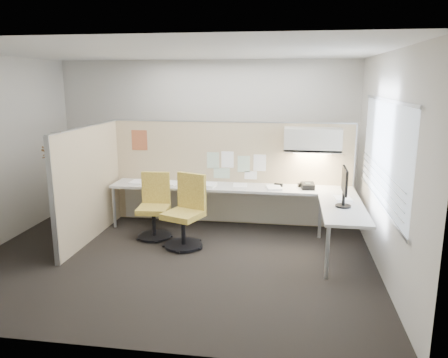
% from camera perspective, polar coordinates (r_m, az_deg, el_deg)
% --- Properties ---
extents(floor, '(5.50, 4.50, 0.01)m').
position_cam_1_polar(floor, '(6.37, -6.14, -9.87)').
color(floor, black).
rests_on(floor, ground).
extents(ceiling, '(5.50, 4.50, 0.01)m').
position_cam_1_polar(ceiling, '(5.89, -6.82, 16.23)').
color(ceiling, white).
rests_on(ceiling, wall_back).
extents(wall_back, '(5.50, 0.02, 2.80)m').
position_cam_1_polar(wall_back, '(8.14, -2.35, 5.44)').
color(wall_back, beige).
rests_on(wall_back, ground).
extents(wall_front, '(5.50, 0.02, 2.80)m').
position_cam_1_polar(wall_front, '(3.90, -15.04, -3.20)').
color(wall_front, beige).
rests_on(wall_front, ground).
extents(wall_right, '(0.02, 4.50, 2.80)m').
position_cam_1_polar(wall_right, '(5.90, 20.33, 1.80)').
color(wall_right, beige).
rests_on(wall_right, ground).
extents(window_pane, '(0.01, 2.80, 1.30)m').
position_cam_1_polar(window_pane, '(5.87, 20.20, 3.24)').
color(window_pane, '#A8B7C3').
rests_on(window_pane, wall_right).
extents(partition_back, '(4.10, 0.06, 1.75)m').
position_cam_1_polar(partition_back, '(7.51, 0.86, 0.75)').
color(partition_back, '#CAB68C').
rests_on(partition_back, floor).
extents(partition_left, '(0.06, 2.20, 1.75)m').
position_cam_1_polar(partition_left, '(7.06, -17.12, -0.61)').
color(partition_left, '#CAB68C').
rests_on(partition_left, floor).
extents(desk, '(4.00, 2.07, 0.73)m').
position_cam_1_polar(desk, '(7.07, 3.39, -2.31)').
color(desk, beige).
rests_on(desk, floor).
extents(overhead_bin, '(0.90, 0.36, 0.38)m').
position_cam_1_polar(overhead_bin, '(7.14, 11.49, 5.03)').
color(overhead_bin, beige).
rests_on(overhead_bin, partition_back).
extents(task_light_strip, '(0.60, 0.06, 0.02)m').
position_cam_1_polar(task_light_strip, '(7.17, 11.42, 3.37)').
color(task_light_strip, '#FFEABF').
rests_on(task_light_strip, overhead_bin).
extents(pinned_papers, '(1.01, 0.00, 0.47)m').
position_cam_1_polar(pinned_papers, '(7.43, 1.44, 1.87)').
color(pinned_papers, '#8CBF8C').
rests_on(pinned_papers, partition_back).
extents(poster, '(0.28, 0.00, 0.35)m').
position_cam_1_polar(poster, '(7.76, -10.99, 5.00)').
color(poster, orange).
rests_on(poster, partition_back).
extents(chair_left, '(0.53, 0.54, 1.01)m').
position_cam_1_polar(chair_left, '(6.99, -9.07, -3.76)').
color(chair_left, black).
rests_on(chair_left, floor).
extents(chair_right, '(0.65, 0.66, 1.07)m').
position_cam_1_polar(chair_right, '(6.54, -4.98, -4.53)').
color(chair_right, black).
rests_on(chair_right, floor).
extents(monitor, '(0.22, 0.52, 0.54)m').
position_cam_1_polar(monitor, '(6.18, 15.45, -0.75)').
color(monitor, black).
rests_on(monitor, desk).
extents(phone, '(0.23, 0.22, 0.12)m').
position_cam_1_polar(phone, '(7.13, 10.85, -0.90)').
color(phone, black).
rests_on(phone, desk).
extents(stapler, '(0.15, 0.07, 0.05)m').
position_cam_1_polar(stapler, '(7.24, 7.12, -0.78)').
color(stapler, black).
rests_on(stapler, desk).
extents(tape_dispenser, '(0.11, 0.08, 0.06)m').
position_cam_1_polar(tape_dispenser, '(7.27, 10.03, -0.78)').
color(tape_dispenser, black).
rests_on(tape_dispenser, desk).
extents(coat_hook, '(0.18, 0.47, 1.40)m').
position_cam_1_polar(coat_hook, '(6.25, -21.53, 2.39)').
color(coat_hook, silver).
rests_on(coat_hook, partition_left).
extents(paper_stack_0, '(0.25, 0.32, 0.04)m').
position_cam_1_polar(paper_stack_0, '(7.55, -11.16, -0.41)').
color(paper_stack_0, white).
rests_on(paper_stack_0, desk).
extents(paper_stack_1, '(0.28, 0.33, 0.02)m').
position_cam_1_polar(paper_stack_1, '(7.44, -6.91, -0.54)').
color(paper_stack_1, white).
rests_on(paper_stack_1, desk).
extents(paper_stack_2, '(0.26, 0.32, 0.04)m').
position_cam_1_polar(paper_stack_2, '(7.19, -2.06, -0.80)').
color(paper_stack_2, white).
rests_on(paper_stack_2, desk).
extents(paper_stack_3, '(0.25, 0.32, 0.02)m').
position_cam_1_polar(paper_stack_3, '(7.21, 2.11, -0.88)').
color(paper_stack_3, white).
rests_on(paper_stack_3, desk).
extents(paper_stack_4, '(0.29, 0.34, 0.03)m').
position_cam_1_polar(paper_stack_4, '(7.10, 6.53, -1.13)').
color(paper_stack_4, white).
rests_on(paper_stack_4, desk).
extents(paper_stack_5, '(0.26, 0.32, 0.02)m').
position_cam_1_polar(paper_stack_5, '(6.67, 15.22, -2.45)').
color(paper_stack_5, white).
rests_on(paper_stack_5, desk).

